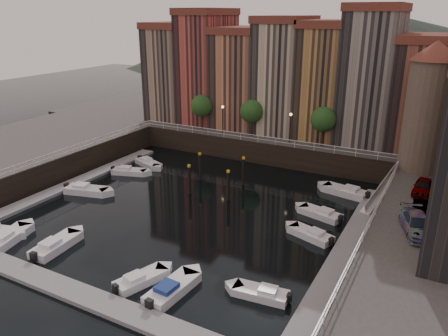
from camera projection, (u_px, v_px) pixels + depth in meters
The scene contains 28 objects.
ground at pixel (195, 207), 46.04m from camera, with size 200.00×200.00×0.00m, color black.
quay_far at pixel (284, 136), 67.10m from camera, with size 80.00×20.00×3.00m, color black.
quay_left at pixel (3, 159), 56.36m from camera, with size 20.00×36.00×3.00m, color black.
dock_left at pixel (76, 182), 52.38m from camera, with size 2.00×28.00×0.35m, color gray.
dock_right at pixel (347, 247), 37.93m from camera, with size 2.00×28.00×0.35m, color gray.
dock_near at pixel (72, 291), 31.89m from camera, with size 30.00×2.00×0.35m, color gray.
mountains at pixel (388, 52), 133.83m from camera, with size 145.00×100.00×18.00m.
far_terrace at pixel (303, 77), 60.36m from camera, with size 48.70×10.30×17.50m.
corner_tower at pixel (428, 105), 45.72m from camera, with size 5.20×5.20×13.80m.
promenade_trees at pixel (256, 112), 59.51m from camera, with size 21.20×3.20×5.20m.
street_lamps at pixel (255, 119), 58.76m from camera, with size 10.36×0.36×4.18m.
railings at pixel (217, 160), 48.82m from camera, with size 36.08×34.04×0.52m.
gangway at pixel (382, 188), 46.07m from camera, with size 2.78×8.32×3.73m.
mooring_pilings at pixel (215, 176), 50.20m from camera, with size 6.24×5.73×3.78m.
boat_left_2 at pixel (86, 190), 49.46m from camera, with size 5.33×3.06×1.19m.
boat_left_3 at pixel (129, 171), 55.40m from camera, with size 4.71×2.87×1.06m.
boat_left_4 at pixel (148, 163), 58.43m from camera, with size 4.72×3.15×1.07m.
boat_right_0 at pixel (262, 293), 31.41m from camera, with size 4.36×1.96×0.98m.
boat_right_2 at pixel (312, 235), 39.65m from camera, with size 4.57×2.87×1.03m.
boat_right_3 at pixel (321, 214), 43.74m from camera, with size 4.73×2.75×1.06m.
boat_right_4 at pixel (346, 192), 49.01m from camera, with size 5.41×2.84×1.21m.
boat_near_0 at pixel (8, 238), 38.96m from camera, with size 2.97×5.24×1.17m.
boat_near_1 at pixel (56, 245), 37.76m from camera, with size 2.22×5.17×1.17m.
boat_near_2 at pixel (140, 279), 33.01m from camera, with size 2.87×4.52×1.02m.
boat_near_3 at pixel (171, 289), 31.76m from camera, with size 2.20×5.14×1.16m.
car_a at pixel (423, 188), 41.51m from camera, with size 1.62×4.02×1.37m, color gray.
car_b at pixel (423, 213), 36.37m from camera, with size 1.40×4.01×1.32m, color gray.
car_c at pixel (417, 225), 34.02m from camera, with size 2.06×5.06×1.47m, color gray.
Camera 1 is at (22.55, -35.51, 19.43)m, focal length 35.00 mm.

